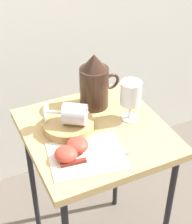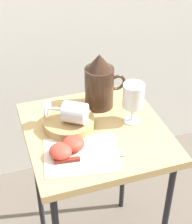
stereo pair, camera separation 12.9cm
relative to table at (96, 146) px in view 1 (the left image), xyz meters
name	(u,v)px [view 1 (the left image)]	position (x,y,z in m)	size (l,w,h in m)	color
curtain_drape	(36,22)	(0.00, 0.66, 0.25)	(2.40, 0.03, 1.80)	white
table	(96,146)	(0.00, 0.00, 0.00)	(0.50, 0.51, 0.73)	tan
linen_napkin	(87,156)	(-0.09, -0.11, 0.08)	(0.25, 0.19, 0.00)	silver
basket_tray	(68,125)	(-0.09, 0.05, 0.10)	(0.19, 0.19, 0.04)	tan
pitcher	(94,86)	(0.06, 0.15, 0.17)	(0.16, 0.11, 0.22)	#382319
wine_glass_upright	(131,95)	(0.14, 0.01, 0.18)	(0.08, 0.08, 0.16)	silver
wine_glass_tipped_near	(74,114)	(-0.07, 0.03, 0.15)	(0.16, 0.14, 0.08)	silver
apple_half_left	(66,154)	(-0.15, -0.10, 0.10)	(0.08, 0.08, 0.04)	#CC3D2D
apple_half_right	(77,145)	(-0.10, -0.08, 0.10)	(0.08, 0.08, 0.04)	#CC3D2D
knife	(85,160)	(-0.10, -0.14, 0.09)	(0.23, 0.04, 0.01)	silver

